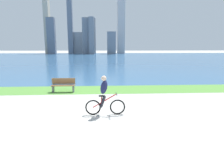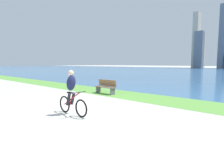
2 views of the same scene
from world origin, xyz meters
name	(u,v)px [view 2 (image 2 of 2)]	position (x,y,z in m)	size (l,w,h in m)	color
ground_plane	(82,103)	(0.00, 0.00, 0.00)	(300.00, 300.00, 0.00)	#B2AFA8
grass_strip_bayside	(126,95)	(0.00, 3.47, 0.00)	(120.00, 2.64, 0.01)	#59933D
cyclist_lead	(72,93)	(1.39, -1.57, 0.84)	(1.72, 0.52, 1.71)	black
bench_near_path	(106,87)	(-1.20, 2.92, 0.45)	(1.50, 0.47, 0.90)	brown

